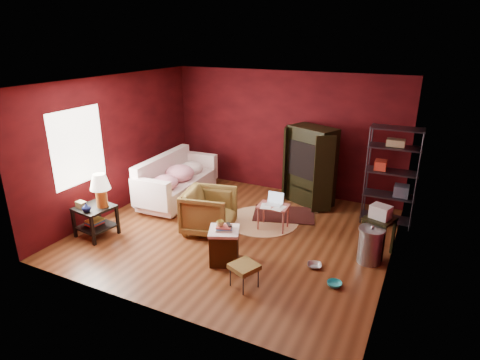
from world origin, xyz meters
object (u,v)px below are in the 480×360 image
Objects in this scene: laptop_desk at (274,208)px; side_table at (98,199)px; hamper at (224,245)px; tv_armoire at (310,165)px; sofa at (178,185)px; armchair at (209,209)px; wire_shelving at (392,173)px.

side_table is at bearing -152.68° from laptop_desk.
tv_armoire is (0.51, 2.99, 0.59)m from hamper.
sofa is 2.86m from hamper.
side_table reaches higher than armchair.
wire_shelving is (4.71, 2.88, 0.34)m from side_table.
side_table is (-1.73, -1.03, 0.27)m from armchair.
armchair is 1.22m from laptop_desk.
side_table is at bearing 163.75° from sofa.
wire_shelving is at bearing -70.18° from armchair.
sofa is 2.07× the size of armchair.
tv_armoire is at bearing -42.98° from armchair.
laptop_desk is (2.45, -0.37, 0.07)m from sofa.
armchair is at bearing -132.66° from sofa.
side_table is at bearing 108.70° from armchair.
tv_armoire is (0.24, 1.51, 0.46)m from laptop_desk.
side_table is 0.62× the size of wire_shelving.
sofa is 1.10× the size of tv_armoire.
sofa is at bearing -170.38° from wire_shelving.
sofa is 2.48m from laptop_desk.
armchair is 1.29× the size of laptop_desk.
sofa is at bearing -133.05° from tv_armoire.
wire_shelving is (4.38, 0.85, 0.70)m from sofa.
side_table is (-0.33, -2.04, 0.35)m from sofa.
armchair is 0.76× the size of side_table.
hamper is 0.35× the size of wire_shelving.
armchair is 1.15m from hamper.
armchair is 2.54m from tv_armoire.
wire_shelving reaches higher than hamper.
wire_shelving reaches higher than sofa.
wire_shelving is (1.93, 1.21, 0.63)m from laptop_desk.
armchair is at bearing 132.60° from hamper.
hamper is at bearing -149.46° from armchair.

